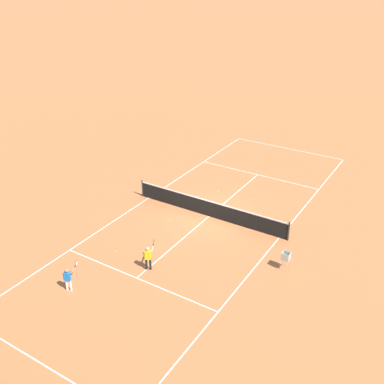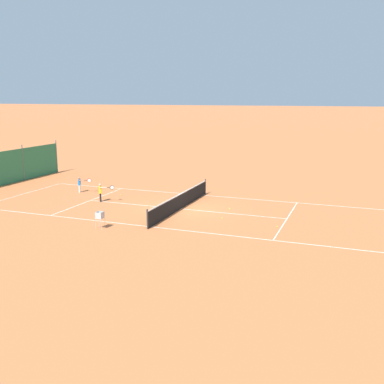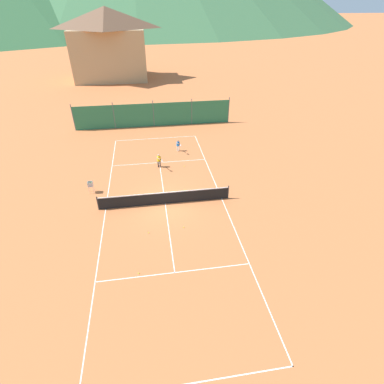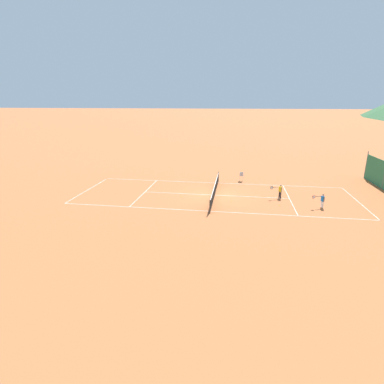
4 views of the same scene
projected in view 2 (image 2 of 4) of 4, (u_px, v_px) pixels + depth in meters
ground_plane at (181, 209)px, 27.25m from camera, size 600.00×600.00×0.00m
court_line_markings at (181, 209)px, 27.25m from camera, size 8.25×23.85×0.01m
tennis_net at (181, 201)px, 27.15m from camera, size 9.18×0.08×1.06m
player_far_baseline at (101, 191)px, 28.98m from camera, size 0.48×1.02×1.19m
player_near_baseline at (80, 183)px, 31.82m from camera, size 0.40×0.98×1.11m
tennis_ball_by_net_right at (277, 227)px, 23.38m from camera, size 0.07×0.07×0.07m
tennis_ball_alley_left at (230, 209)px, 27.15m from camera, size 0.07×0.07×0.07m
tennis_ball_near_corner at (121, 195)px, 30.97m from camera, size 0.07×0.07×0.07m
tennis_ball_alley_right at (222, 218)px, 25.06m from camera, size 0.07×0.07×0.07m
tennis_ball_mid_court at (169, 201)px, 29.23m from camera, size 0.07×0.07×0.07m
ball_hopper at (100, 216)px, 23.08m from camera, size 0.36×0.36×0.89m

